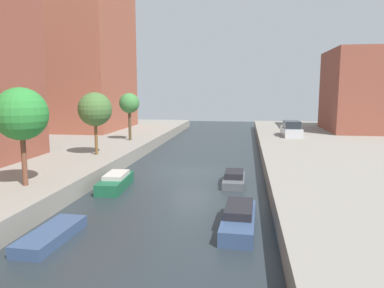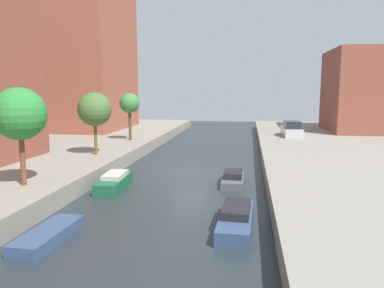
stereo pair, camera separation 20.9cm
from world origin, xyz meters
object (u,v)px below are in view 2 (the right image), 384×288
Objects in this scene: moored_boat_right_1 at (236,219)px; moored_boat_right_2 at (233,179)px; street_tree_2 at (95,109)px; street_tree_3 at (129,104)px; moored_boat_left_1 at (48,235)px; apartment_tower_far at (81,53)px; low_block_right at (375,91)px; parked_car at (292,130)px; street_tree_1 at (20,114)px; moored_boat_left_2 at (114,182)px.

moored_boat_right_1 is 1.30× the size of moored_boat_right_2.
street_tree_3 is at bearing 90.00° from street_tree_2.
moored_boat_left_1 is at bearing -124.68° from moored_boat_right_2.
low_block_right is at bearing 3.77° from apartment_tower_far.
parked_car is 17.44m from moored_boat_right_2.
apartment_tower_far is 29.62m from moored_boat_right_2.
parked_car is at bearing 55.13° from street_tree_1.
street_tree_2 is at bearing 90.00° from street_tree_1.
street_tree_1 is 1.47× the size of moored_boat_right_2.
parked_car is 24.31m from moored_boat_right_1.
moored_boat_right_1 is at bearing -8.70° from street_tree_1.
moored_boat_left_1 is at bearing -48.54° from street_tree_1.
parked_car is at bearing 65.54° from moored_boat_left_1.
apartment_tower_far is 4.62× the size of moored_boat_left_2.
moored_boat_right_2 is (10.18, -11.25, -4.08)m from street_tree_3.
moored_boat_right_1 is (-14.50, -29.95, -5.20)m from low_block_right.
moored_boat_right_1 is at bearing -115.84° from low_block_right.
moored_boat_left_2 is (-12.11, -18.55, -1.27)m from parked_car.
moored_boat_left_1 is (3.54, -20.84, -4.19)m from street_tree_3.
moored_boat_left_1 is (3.54, -4.01, -4.32)m from street_tree_1.
street_tree_1 is at bearing -151.23° from moored_boat_right_2.
street_tree_1 is at bearing -124.87° from parked_car.
street_tree_3 is (-25.11, -11.49, -1.18)m from low_block_right.
moored_boat_left_2 is at bearing 47.30° from street_tree_1.
moored_boat_left_2 is at bearing 91.53° from moored_boat_left_1.
moored_boat_left_2 is 8.97m from moored_boat_right_1.
moored_boat_left_1 is at bearing -74.64° from street_tree_2.
street_tree_1 reaches higher than moored_boat_left_2.
moored_boat_left_1 is at bearing -161.40° from moored_boat_right_1.
street_tree_1 is 1.37× the size of moored_boat_left_1.
moored_boat_right_1 reaches higher than moored_boat_left_1.
parked_car is at bearing 19.04° from street_tree_3.
street_tree_2 is 1.38× the size of moored_boat_right_2.
low_block_right reaches higher than moored_boat_right_1.
street_tree_2 is 11.41m from moored_boat_right_2.
street_tree_3 is 1.02× the size of parked_car.
parked_car is (15.44, 22.17, -2.89)m from street_tree_1.
street_tree_1 is 1.10× the size of street_tree_3.
low_block_right is (34.00, 2.24, -4.42)m from apartment_tower_far.
street_tree_3 reaches higher than moored_boat_left_2.
low_block_right is 37.87m from street_tree_1.
apartment_tower_far is 5.48× the size of moored_boat_right_2.
apartment_tower_far is 5.09× the size of moored_boat_left_1.
street_tree_2 is at bearing -62.68° from apartment_tower_far.
street_tree_2 is 20.54m from parked_car.
moored_boat_right_2 is at bearing 28.77° from street_tree_1.
apartment_tower_far is 27.33m from moored_boat_left_2.
street_tree_2 is at bearing -90.00° from street_tree_3.
apartment_tower_far reaches higher than moored_boat_left_2.
low_block_right is 33.34m from moored_boat_left_2.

